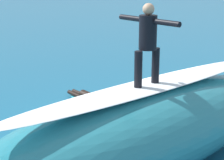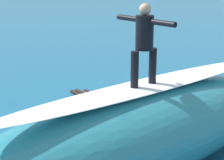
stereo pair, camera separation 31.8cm
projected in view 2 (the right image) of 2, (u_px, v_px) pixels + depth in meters
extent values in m
plane|color=#196084|center=(127.00, 128.00, 10.90)|extent=(120.00, 120.00, 0.00)
ellipsoid|color=teal|center=(144.00, 129.00, 8.51)|extent=(8.91, 5.14, 1.81)
ellipsoid|color=white|center=(145.00, 86.00, 8.25)|extent=(7.16, 3.12, 0.08)
ellipsoid|color=#E0563D|center=(143.00, 87.00, 8.22)|extent=(2.30, 1.13, 0.06)
cylinder|color=black|center=(135.00, 70.00, 7.95)|extent=(0.16, 0.16, 0.76)
cylinder|color=black|center=(153.00, 66.00, 8.26)|extent=(0.16, 0.16, 0.76)
cylinder|color=black|center=(145.00, 33.00, 7.91)|extent=(0.45, 0.45, 0.69)
sphere|color=tan|center=(145.00, 9.00, 7.78)|extent=(0.23, 0.23, 0.23)
cylinder|color=black|center=(163.00, 23.00, 7.48)|extent=(0.29, 0.62, 0.11)
cylinder|color=black|center=(128.00, 18.00, 8.20)|extent=(0.29, 0.62, 0.11)
ellipsoid|color=#33B2D1|center=(92.00, 102.00, 12.87)|extent=(1.08, 2.23, 0.06)
cylinder|color=black|center=(92.00, 97.00, 12.82)|extent=(0.50, 0.89, 0.30)
sphere|color=tan|center=(101.00, 99.00, 12.41)|extent=(0.21, 0.21, 0.21)
cylinder|color=black|center=(77.00, 94.00, 13.40)|extent=(0.30, 0.71, 0.13)
cylinder|color=black|center=(82.00, 93.00, 13.49)|extent=(0.30, 0.71, 0.13)
ellipsoid|color=white|center=(176.00, 125.00, 10.99)|extent=(0.87, 0.88, 0.11)
ellipsoid|color=white|center=(157.00, 135.00, 10.28)|extent=(0.99, 0.99, 0.12)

